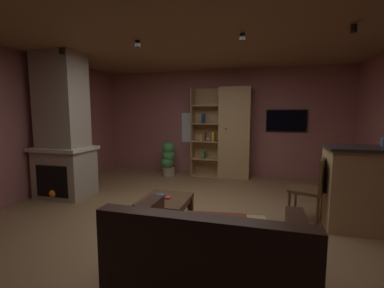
% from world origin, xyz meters
% --- Properties ---
extents(floor, '(5.96, 5.96, 0.02)m').
position_xyz_m(floor, '(0.00, 0.00, -0.01)').
color(floor, olive).
rests_on(floor, ground).
extents(wall_back, '(6.08, 0.06, 2.57)m').
position_xyz_m(wall_back, '(0.00, 3.01, 1.28)').
color(wall_back, '#9E5B56').
rests_on(wall_back, ground).
extents(wall_left, '(0.06, 5.96, 2.57)m').
position_xyz_m(wall_left, '(-3.01, 0.00, 1.28)').
color(wall_left, '#9E5B56').
rests_on(wall_left, ground).
extents(ceiling, '(5.96, 5.96, 0.02)m').
position_xyz_m(ceiling, '(0.00, 0.00, 2.58)').
color(ceiling, '#8E6B47').
extents(window_pane_back, '(0.60, 0.01, 0.74)m').
position_xyz_m(window_pane_back, '(-0.66, 2.98, 1.16)').
color(window_pane_back, white).
extents(stone_fireplace, '(0.99, 0.74, 2.57)m').
position_xyz_m(stone_fireplace, '(-2.43, 0.50, 1.16)').
color(stone_fireplace, tan).
rests_on(stone_fireplace, ground).
extents(bookshelf_cabinet, '(1.38, 0.41, 2.11)m').
position_xyz_m(bookshelf_cabinet, '(0.31, 2.74, 1.05)').
color(bookshelf_cabinet, tan).
rests_on(bookshelf_cabinet, ground).
extents(kitchen_bar_counter, '(1.39, 0.65, 1.09)m').
position_xyz_m(kitchen_bar_counter, '(2.53, 0.36, 0.55)').
color(kitchen_bar_counter, tan).
rests_on(kitchen_bar_counter, ground).
extents(leather_couch, '(1.48, 0.93, 0.84)m').
position_xyz_m(leather_couch, '(0.67, -1.47, 0.30)').
color(leather_couch, '#382116').
rests_on(leather_couch, ground).
extents(coffee_table, '(0.60, 0.68, 0.41)m').
position_xyz_m(coffee_table, '(-0.17, -0.31, 0.33)').
color(coffee_table, '#4C331E').
rests_on(coffee_table, ground).
extents(table_book_0, '(0.13, 0.09, 0.02)m').
position_xyz_m(table_book_0, '(-0.16, -0.32, 0.42)').
color(table_book_0, '#B22D2D').
rests_on(table_book_0, coffee_table).
extents(table_book_1, '(0.13, 0.10, 0.03)m').
position_xyz_m(table_book_1, '(-0.23, -0.32, 0.45)').
color(table_book_1, '#2D4C8C').
rests_on(table_book_1, coffee_table).
extents(dining_chair, '(0.54, 0.54, 0.92)m').
position_xyz_m(dining_chair, '(1.72, 0.37, 0.53)').
color(dining_chair, '#4C331E').
rests_on(dining_chair, ground).
extents(potted_floor_plant, '(0.36, 0.34, 0.85)m').
position_xyz_m(potted_floor_plant, '(-1.17, 2.49, 0.44)').
color(potted_floor_plant, '#9E896B').
rests_on(potted_floor_plant, ground).
extents(wall_mounted_tv, '(0.89, 0.06, 0.50)m').
position_xyz_m(wall_mounted_tv, '(1.55, 2.95, 1.35)').
color(wall_mounted_tv, black).
extents(track_light_spot_0, '(0.07, 0.07, 0.09)m').
position_xyz_m(track_light_spot_0, '(-2.09, 0.19, 2.50)').
color(track_light_spot_0, black).
extents(track_light_spot_1, '(0.07, 0.07, 0.09)m').
position_xyz_m(track_light_spot_1, '(-0.72, 0.11, 2.50)').
color(track_light_spot_1, black).
extents(track_light_spot_2, '(0.07, 0.07, 0.09)m').
position_xyz_m(track_light_spot_2, '(0.74, 0.17, 2.50)').
color(track_light_spot_2, black).
extents(track_light_spot_3, '(0.07, 0.07, 0.09)m').
position_xyz_m(track_light_spot_3, '(2.02, 0.16, 2.50)').
color(track_light_spot_3, black).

